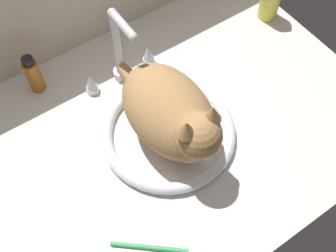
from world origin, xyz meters
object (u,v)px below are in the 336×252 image
at_px(faucet, 120,55).
at_px(amber_bottle, 33,75).
at_px(cat, 173,115).
at_px(sink_basin, 168,132).
at_px(toothbrush, 158,248).

height_order(faucet, amber_bottle, faucet).
relative_size(faucet, cat, 0.63).
bearing_deg(sink_basin, amber_bottle, 122.59).
xyz_separation_m(amber_bottle, toothbrush, (0.02, -0.52, -0.05)).
relative_size(sink_basin, faucet, 1.39).
bearing_deg(faucet, sink_basin, -90.00).
distance_m(faucet, toothbrush, 0.46).
bearing_deg(amber_bottle, sink_basin, -57.41).
bearing_deg(sink_basin, cat, -90.71).
bearing_deg(cat, toothbrush, -130.98).
bearing_deg(faucet, toothbrush, -111.96).
relative_size(sink_basin, amber_bottle, 2.84).
bearing_deg(faucet, cat, -90.06).
relative_size(faucet, toothbrush, 1.53).
distance_m(cat, toothbrush, 0.28).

